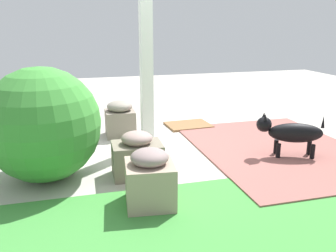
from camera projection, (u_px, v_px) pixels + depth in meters
name	position (u px, v px, depth m)	size (l,w,h in m)	color
ground_plane	(179.00, 147.00, 4.39)	(12.00, 12.00, 0.00)	#B1ABA0
brick_path	(278.00, 149.00, 4.29)	(1.80, 2.40, 0.02)	#90564F
porch_pillar	(146.00, 55.00, 4.09)	(0.13, 0.13, 2.18)	white
stone_planter_nearest	(120.00, 119.00, 4.77)	(0.39, 0.38, 0.47)	gray
stone_planter_mid	(137.00, 156.00, 3.52)	(0.49, 0.36, 0.45)	slate
stone_planter_far	(150.00, 179.00, 2.96)	(0.43, 0.44, 0.48)	gray
round_shrub	(43.00, 125.00, 3.37)	(1.07, 1.07, 1.07)	#3A8934
terracotta_pot_tall	(22.00, 117.00, 4.71)	(0.23, 0.23, 0.75)	#AD5F43
dog	(291.00, 132.00, 3.98)	(0.71, 0.40, 0.50)	black
doormat	(188.00, 125.00, 5.27)	(0.61, 0.47, 0.03)	olive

